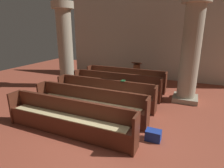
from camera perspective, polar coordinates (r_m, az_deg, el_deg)
ground_plane at (r=5.47m, az=-1.90°, el=-13.13°), size 19.20×19.20×0.00m
back_wall at (r=10.57m, az=12.76°, el=13.73°), size 10.00×0.16×4.50m
pew_row_0 at (r=8.72m, az=3.89°, el=1.94°), size 3.78×0.46×0.93m
pew_row_1 at (r=7.74m, az=1.13°, el=0.07°), size 3.78×0.46×0.93m
pew_row_2 at (r=6.80m, az=-2.42°, el=-2.34°), size 3.78×0.47×0.93m
pew_row_3 at (r=5.90m, az=-7.10°, el=-5.49°), size 3.78×0.46×0.93m
pew_row_4 at (r=5.08m, az=-13.44°, el=-9.65°), size 3.78×0.46×0.93m
pillar_aisle_side at (r=7.44m, az=22.97°, el=9.78°), size 0.98×0.98×3.84m
pillar_far_side at (r=9.07m, az=-14.12°, el=11.59°), size 0.98×0.98×3.84m
lectern at (r=9.77m, az=7.49°, el=3.12°), size 0.48×0.45×1.08m
hymn_book at (r=6.59m, az=3.41°, el=1.02°), size 0.13×0.21×0.02m
kneeler_box_blue at (r=4.98m, az=12.50°, el=-15.04°), size 0.38×0.27×0.27m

